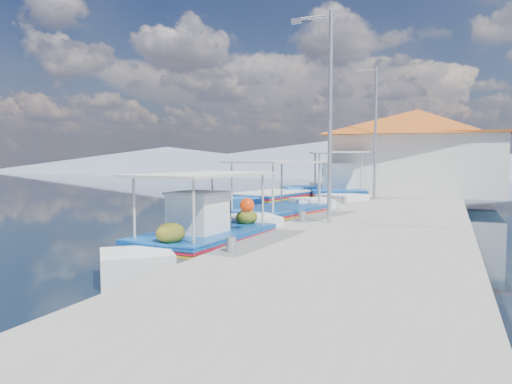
% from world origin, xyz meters
% --- Properties ---
extents(ground, '(160.00, 160.00, 0.00)m').
position_xyz_m(ground, '(0.00, 0.00, 0.00)').
color(ground, black).
rests_on(ground, ground).
extents(quay, '(5.00, 44.00, 0.50)m').
position_xyz_m(quay, '(5.90, 6.00, 0.25)').
color(quay, gray).
rests_on(quay, ground).
extents(bollards, '(0.20, 17.20, 0.30)m').
position_xyz_m(bollards, '(3.80, 5.25, 0.65)').
color(bollards, '#A5A8AD').
rests_on(bollards, quay).
extents(main_caique, '(2.32, 6.75, 2.23)m').
position_xyz_m(main_caique, '(2.47, -1.54, 0.43)').
color(main_caique, white).
rests_on(main_caique, ground).
extents(caique_green_canopy, '(2.95, 6.56, 2.52)m').
position_xyz_m(caique_green_canopy, '(2.45, 3.68, 0.37)').
color(caique_green_canopy, white).
rests_on(caique_green_canopy, ground).
extents(caique_blue_hull, '(2.93, 6.98, 1.26)m').
position_xyz_m(caique_blue_hull, '(0.33, 8.93, 0.34)').
color(caique_blue_hull, '#1C5BA9').
rests_on(caique_blue_hull, ground).
extents(caique_far, '(4.15, 8.09, 2.97)m').
position_xyz_m(caique_far, '(2.53, 12.44, 0.55)').
color(caique_far, white).
rests_on(caique_far, ground).
extents(harbor_building, '(10.49, 10.49, 4.40)m').
position_xyz_m(harbor_building, '(6.20, 15.00, 2.78)').
color(harbor_building, white).
rests_on(harbor_building, quay).
extents(lamp_post_near, '(1.21, 0.14, 6.00)m').
position_xyz_m(lamp_post_near, '(4.51, 2.00, 3.85)').
color(lamp_post_near, '#A5A8AD').
rests_on(lamp_post_near, quay).
extents(lamp_post_far, '(1.21, 0.14, 6.00)m').
position_xyz_m(lamp_post_far, '(4.51, 11.00, 3.85)').
color(lamp_post_far, '#A5A8AD').
rests_on(lamp_post_far, quay).
extents(mountain_ridge, '(171.40, 96.00, 5.50)m').
position_xyz_m(mountain_ridge, '(6.54, 56.00, 2.04)').
color(mountain_ridge, slate).
rests_on(mountain_ridge, ground).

